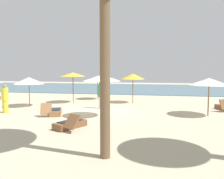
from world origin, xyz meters
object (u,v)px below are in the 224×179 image
(umbrella_1, at_px, (73,75))
(umbrella_6, at_px, (102,78))
(umbrella_0, at_px, (98,78))
(umbrella_3, at_px, (133,76))
(lounger_5, at_px, (55,112))
(person_1, at_px, (101,95))
(lounger_1, at_px, (70,124))
(umbrella_4, at_px, (29,81))
(person_0, at_px, (5,99))
(umbrella_2, at_px, (209,82))

(umbrella_1, relative_size, umbrella_6, 1.02)
(umbrella_0, relative_size, umbrella_3, 0.90)
(umbrella_0, height_order, lounger_5, umbrella_0)
(umbrella_6, xyz_separation_m, person_1, (-0.69, 2.56, -1.18))
(umbrella_6, bearing_deg, lounger_5, 179.16)
(umbrella_0, bearing_deg, umbrella_6, -73.67)
(umbrella_0, xyz_separation_m, lounger_1, (1.29, -9.60, -1.61))
(umbrella_0, bearing_deg, person_1, -73.01)
(umbrella_3, distance_m, person_1, 3.56)
(umbrella_0, bearing_deg, umbrella_4, -127.81)
(umbrella_0, bearing_deg, umbrella_3, -26.28)
(umbrella_0, xyz_separation_m, umbrella_6, (2.05, -7.00, 0.27))
(lounger_1, height_order, person_0, person_0)
(umbrella_0, bearing_deg, person_0, -118.11)
(umbrella_4, bearing_deg, umbrella_3, 24.66)
(umbrella_3, height_order, lounger_1, umbrella_3)
(umbrella_0, bearing_deg, umbrella_2, -36.35)
(umbrella_3, bearing_deg, umbrella_1, -169.41)
(umbrella_2, height_order, lounger_5, umbrella_2)
(umbrella_4, bearing_deg, person_0, -93.63)
(umbrella_2, height_order, person_0, umbrella_2)
(umbrella_1, bearing_deg, umbrella_3, 10.59)
(umbrella_3, bearing_deg, lounger_5, -124.56)
(umbrella_0, height_order, person_0, umbrella_0)
(umbrella_2, bearing_deg, umbrella_0, 143.65)
(umbrella_1, xyz_separation_m, umbrella_4, (-2.28, -2.24, -0.37))
(umbrella_4, bearing_deg, umbrella_2, -5.23)
(person_0, bearing_deg, person_1, 26.30)
(umbrella_2, xyz_separation_m, lounger_1, (-6.33, -3.99, -1.67))
(umbrella_0, xyz_separation_m, person_0, (-3.71, -6.94, -0.96))
(umbrella_6, distance_m, person_1, 2.90)
(lounger_1, bearing_deg, lounger_5, 126.14)
(umbrella_0, height_order, umbrella_2, umbrella_2)
(umbrella_4, xyz_separation_m, lounger_1, (4.85, -5.01, -1.58))
(umbrella_2, bearing_deg, person_1, 169.41)
(umbrella_2, height_order, person_1, umbrella_2)
(umbrella_6, relative_size, lounger_5, 1.26)
(umbrella_3, bearing_deg, umbrella_2, -42.04)
(lounger_5, xyz_separation_m, person_0, (-3.07, 0.02, 0.65))
(lounger_1, bearing_deg, person_1, 89.28)
(umbrella_3, distance_m, umbrella_4, 7.33)
(umbrella_2, bearing_deg, umbrella_4, 174.77)
(person_1, bearing_deg, umbrella_1, 141.65)
(lounger_5, bearing_deg, umbrella_0, 84.75)
(lounger_5, height_order, person_0, person_0)
(umbrella_0, distance_m, umbrella_2, 9.46)
(umbrella_0, relative_size, person_1, 1.13)
(umbrella_3, bearing_deg, person_1, -120.96)
(umbrella_4, xyz_separation_m, person_1, (4.91, 0.15, -0.87))
(umbrella_0, distance_m, lounger_1, 9.82)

